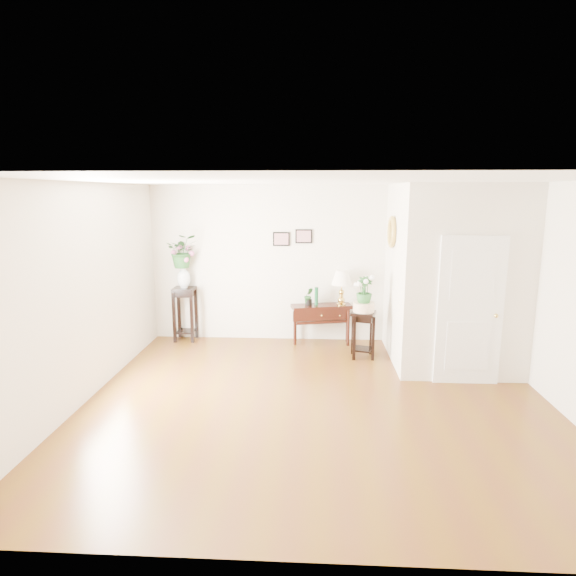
# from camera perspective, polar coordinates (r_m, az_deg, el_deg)

# --- Properties ---
(floor) EXTENTS (6.00, 5.50, 0.02)m
(floor) POSITION_cam_1_polar(r_m,az_deg,el_deg) (6.40, 3.51, -13.39)
(floor) COLOR #5A390F
(floor) RESTS_ON ground
(ceiling) EXTENTS (6.00, 5.50, 0.02)m
(ceiling) POSITION_cam_1_polar(r_m,az_deg,el_deg) (5.82, 3.84, 12.56)
(ceiling) COLOR white
(ceiling) RESTS_ON ground
(wall_back) EXTENTS (6.00, 0.02, 2.80)m
(wall_back) POSITION_cam_1_polar(r_m,az_deg,el_deg) (8.66, 3.52, 2.84)
(wall_back) COLOR beige
(wall_back) RESTS_ON ground
(wall_front) EXTENTS (6.00, 0.02, 2.80)m
(wall_front) POSITION_cam_1_polar(r_m,az_deg,el_deg) (3.32, 4.06, -11.22)
(wall_front) COLOR beige
(wall_front) RESTS_ON ground
(wall_left) EXTENTS (0.02, 5.50, 2.80)m
(wall_left) POSITION_cam_1_polar(r_m,az_deg,el_deg) (6.64, -23.20, -0.66)
(wall_left) COLOR beige
(wall_left) RESTS_ON ground
(wall_right) EXTENTS (0.02, 5.50, 2.80)m
(wall_right) POSITION_cam_1_polar(r_m,az_deg,el_deg) (6.69, 30.30, -1.20)
(wall_right) COLOR beige
(wall_right) RESTS_ON ground
(partition) EXTENTS (1.80, 1.95, 2.80)m
(partition) POSITION_cam_1_polar(r_m,az_deg,el_deg) (7.99, 18.80, 1.55)
(partition) COLOR beige
(partition) RESTS_ON floor
(door) EXTENTS (0.90, 0.05, 2.10)m
(door) POSITION_cam_1_polar(r_m,az_deg,el_deg) (7.12, 20.74, -2.60)
(door) COLOR white
(door) RESTS_ON floor
(art_print_left) EXTENTS (0.30, 0.02, 0.25)m
(art_print_left) POSITION_cam_1_polar(r_m,az_deg,el_deg) (8.60, -0.80, 5.83)
(art_print_left) COLOR black
(art_print_left) RESTS_ON wall_back
(art_print_right) EXTENTS (0.30, 0.02, 0.25)m
(art_print_right) POSITION_cam_1_polar(r_m,az_deg,el_deg) (8.58, 1.88, 6.14)
(art_print_right) COLOR black
(art_print_right) RESTS_ON wall_back
(wall_ornament) EXTENTS (0.07, 0.51, 0.51)m
(wall_ornament) POSITION_cam_1_polar(r_m,az_deg,el_deg) (7.84, 12.18, 6.51)
(wall_ornament) COLOR #A4873D
(wall_ornament) RESTS_ON partition
(console_table) EXTENTS (1.11, 0.58, 0.71)m
(console_table) POSITION_cam_1_polar(r_m,az_deg,el_deg) (8.64, 3.97, -4.29)
(console_table) COLOR black
(console_table) RESTS_ON floor
(table_lamp) EXTENTS (0.44, 0.44, 0.63)m
(table_lamp) POSITION_cam_1_polar(r_m,az_deg,el_deg) (8.49, 6.37, 0.27)
(table_lamp) COLOR gold
(table_lamp) RESTS_ON console_table
(green_vase) EXTENTS (0.09, 0.09, 0.32)m
(green_vase) POSITION_cam_1_polar(r_m,az_deg,el_deg) (8.51, 3.38, -0.89)
(green_vase) COLOR #0F4825
(green_vase) RESTS_ON console_table
(potted_plant) EXTENTS (0.19, 0.17, 0.30)m
(potted_plant) POSITION_cam_1_polar(r_m,az_deg,el_deg) (8.51, 2.45, -1.03)
(potted_plant) COLOR #215322
(potted_plant) RESTS_ON console_table
(plant_stand_a) EXTENTS (0.38, 0.38, 0.98)m
(plant_stand_a) POSITION_cam_1_polar(r_m,az_deg,el_deg) (8.97, -12.07, -3.02)
(plant_stand_a) COLOR black
(plant_stand_a) RESTS_ON floor
(porcelain_vase) EXTENTS (0.28, 0.28, 0.41)m
(porcelain_vase) POSITION_cam_1_polar(r_m,az_deg,el_deg) (8.83, -12.26, 1.48)
(porcelain_vase) COLOR white
(porcelain_vase) RESTS_ON plant_stand_a
(lily_arrangement) EXTENTS (0.65, 0.60, 0.60)m
(lily_arrangement) POSITION_cam_1_polar(r_m,az_deg,el_deg) (8.76, -12.39, 4.55)
(lily_arrangement) COLOR #215322
(lily_arrangement) RESTS_ON porcelain_vase
(plant_stand_b) EXTENTS (0.45, 0.45, 0.77)m
(plant_stand_b) POSITION_cam_1_polar(r_m,az_deg,el_deg) (7.99, 8.86, -5.47)
(plant_stand_b) COLOR black
(plant_stand_b) RESTS_ON floor
(ceramic_bowl) EXTENTS (0.35, 0.35, 0.15)m
(ceramic_bowl) POSITION_cam_1_polar(r_m,az_deg,el_deg) (7.87, 8.96, -2.22)
(ceramic_bowl) COLOR beige
(ceramic_bowl) RESTS_ON plant_stand_b
(narcissus) EXTENTS (0.25, 0.25, 0.45)m
(narcissus) POSITION_cam_1_polar(r_m,az_deg,el_deg) (7.81, 9.02, -0.32)
(narcissus) COLOR #215322
(narcissus) RESTS_ON ceramic_bowl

